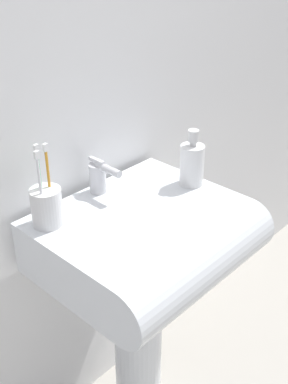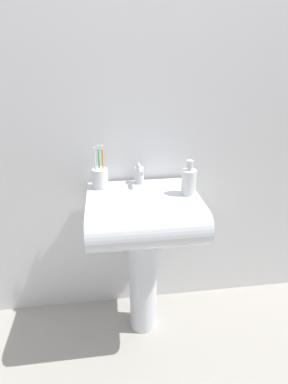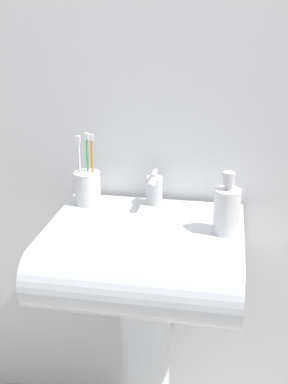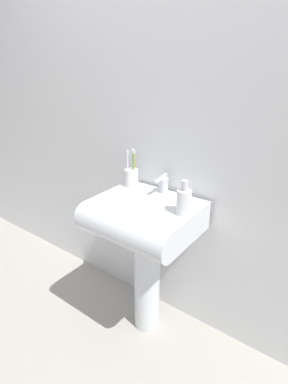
{
  "view_description": "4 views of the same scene",
  "coord_description": "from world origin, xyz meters",
  "views": [
    {
      "loc": [
        -0.8,
        -0.78,
        1.55
      ],
      "look_at": [
        0.02,
        -0.01,
        0.92
      ],
      "focal_mm": 45.0,
      "sensor_mm": 36.0,
      "label": 1
    },
    {
      "loc": [
        -0.16,
        -1.3,
        1.48
      ],
      "look_at": [
        0.0,
        -0.02,
        0.89
      ],
      "focal_mm": 28.0,
      "sensor_mm": 36.0,
      "label": 2
    },
    {
      "loc": [
        0.21,
        -1.21,
        1.43
      ],
      "look_at": [
        -0.01,
        0.0,
        0.96
      ],
      "focal_mm": 45.0,
      "sensor_mm": 36.0,
      "label": 3
    },
    {
      "loc": [
        0.83,
        -1.16,
        1.53
      ],
      "look_at": [
        -0.03,
        0.01,
        0.9
      ],
      "focal_mm": 28.0,
      "sensor_mm": 36.0,
      "label": 4
    }
  ],
  "objects": [
    {
      "name": "sink_basin",
      "position": [
        0.0,
        -0.06,
        0.78
      ],
      "size": [
        0.55,
        0.47,
        0.16
      ],
      "color": "white",
      "rests_on": "sink_pedestal"
    },
    {
      "name": "faucet",
      "position": [
        0.0,
        0.15,
        0.91
      ],
      "size": [
        0.05,
        0.12,
        0.1
      ],
      "color": "silver",
      "rests_on": "sink_basin"
    },
    {
      "name": "sink_pedestal",
      "position": [
        0.0,
        0.0,
        0.35
      ],
      "size": [
        0.15,
        0.15,
        0.7
      ],
      "primitive_type": "cylinder",
      "color": "white",
      "rests_on": "ground"
    },
    {
      "name": "toothbrush_cup",
      "position": [
        -0.2,
        0.12,
        0.91
      ],
      "size": [
        0.08,
        0.08,
        0.22
      ],
      "color": "white",
      "rests_on": "sink_basin"
    },
    {
      "name": "soap_bottle",
      "position": [
        0.22,
        -0.01,
        0.93
      ],
      "size": [
        0.07,
        0.07,
        0.17
      ],
      "color": "white",
      "rests_on": "sink_basin"
    },
    {
      "name": "wall_back",
      "position": [
        0.0,
        0.24,
        1.2
      ],
      "size": [
        5.0,
        0.05,
        2.4
      ],
      "primitive_type": "cube",
      "color": "white",
      "rests_on": "ground"
    }
  ]
}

